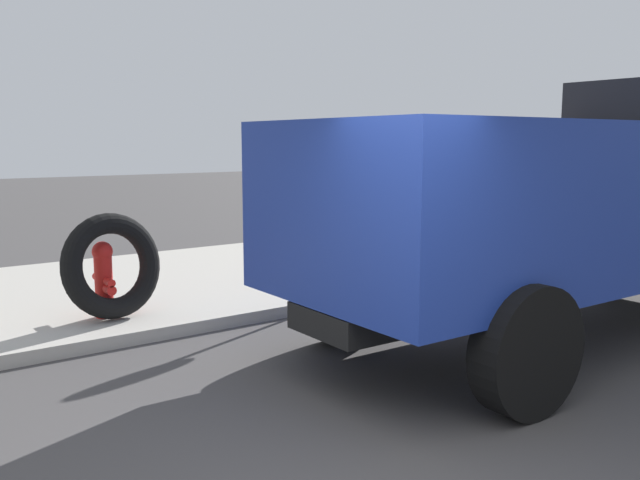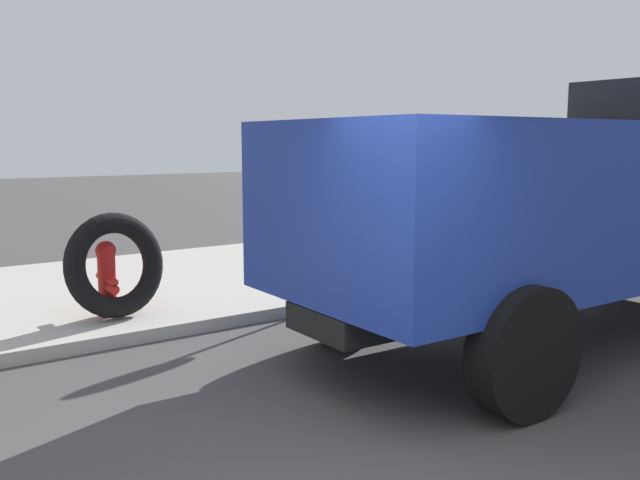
{
  "view_description": "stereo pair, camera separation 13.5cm",
  "coord_description": "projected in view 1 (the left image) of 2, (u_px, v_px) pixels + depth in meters",
  "views": [
    {
      "loc": [
        -2.63,
        -2.97,
        2.22
      ],
      "look_at": [
        1.38,
        2.42,
        1.24
      ],
      "focal_mm": 38.21,
      "sensor_mm": 36.0,
      "label": 1
    },
    {
      "loc": [
        -2.52,
        -3.05,
        2.22
      ],
      "look_at": [
        1.38,
        2.42,
        1.24
      ],
      "focal_mm": 38.21,
      "sensor_mm": 36.0,
      "label": 2
    }
  ],
  "objects": [
    {
      "name": "sidewalk_curb",
      "position": [
        63.0,
        298.0,
        9.38
      ],
      "size": [
        36.0,
        5.0,
        0.15
      ],
      "primitive_type": "cube",
      "color": "#ADA89E",
      "rests_on": "ground"
    },
    {
      "name": "dump_truck_blue",
      "position": [
        581.0,
        195.0,
        7.74
      ],
      "size": [
        7.06,
        2.94,
        3.0
      ],
      "color": "#1E3899",
      "rests_on": "ground"
    },
    {
      "name": "fire_hydrant",
      "position": [
        104.0,
        277.0,
        7.99
      ],
      "size": [
        0.24,
        0.54,
        0.91
      ],
      "color": "red",
      "rests_on": "sidewalk_curb"
    },
    {
      "name": "loose_tire",
      "position": [
        112.0,
        266.0,
        7.9
      ],
      "size": [
        1.29,
        0.62,
        1.26
      ],
      "primitive_type": "torus",
      "rotation": [
        1.42,
        0.0,
        0.16
      ],
      "color": "black",
      "rests_on": "sidewalk_curb"
    },
    {
      "name": "stop_sign",
      "position": [
        339.0,
        172.0,
        9.24
      ],
      "size": [
        0.76,
        0.08,
        2.37
      ],
      "color": "gray",
      "rests_on": "sidewalk_curb"
    }
  ]
}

